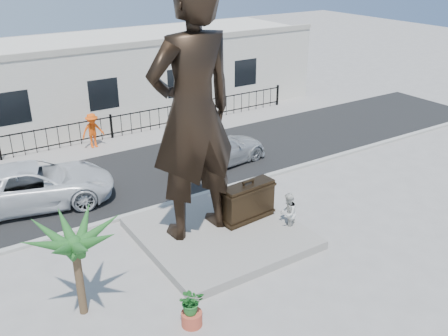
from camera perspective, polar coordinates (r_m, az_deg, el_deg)
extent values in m
plane|color=#9E9991|center=(16.63, 3.80, -9.64)|extent=(100.00, 100.00, 0.00)
cube|color=black|center=(22.73, -8.24, -0.14)|extent=(40.00, 7.00, 0.01)
cube|color=#A5A399|center=(19.87, -3.93, -3.45)|extent=(40.00, 0.25, 0.12)
cube|color=#9E9991|center=(26.17, -12.00, 2.87)|extent=(40.00, 2.50, 0.02)
cube|color=gray|center=(17.34, -0.49, -7.44)|extent=(5.20, 5.20, 0.30)
cube|color=black|center=(26.68, -12.75, 4.56)|extent=(22.00, 0.10, 1.20)
cube|color=silver|center=(30.07, -15.95, 9.60)|extent=(28.00, 7.00, 4.40)
imported|color=black|center=(15.57, -3.61, 6.25)|extent=(3.13, 2.14, 8.32)
cube|color=black|center=(17.57, 2.75, -3.88)|extent=(2.00, 0.78, 1.38)
imported|color=silver|center=(17.46, 7.32, -5.15)|extent=(0.92, 0.89, 1.49)
imported|color=silver|center=(20.44, -20.91, -1.83)|extent=(6.45, 3.99, 1.67)
imported|color=#A8ABAC|center=(22.77, -0.64, 2.10)|extent=(5.09, 2.65, 1.41)
imported|color=#F6510C|center=(25.51, -14.78, 4.16)|extent=(1.16, 0.71, 1.75)
cylinder|color=#B84730|center=(13.78, -3.70, -16.80)|extent=(0.56, 0.56, 0.40)
imported|color=#236D27|center=(13.41, -3.76, -14.96)|extent=(0.82, 0.76, 0.74)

